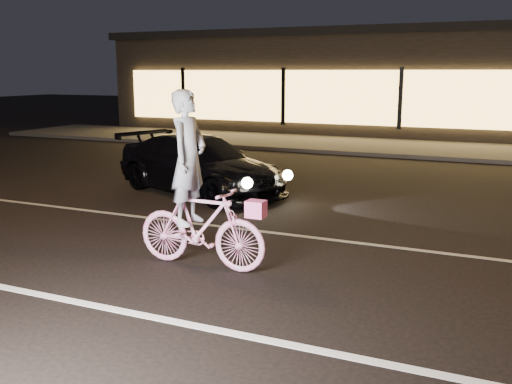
% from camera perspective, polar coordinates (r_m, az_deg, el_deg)
% --- Properties ---
extents(ground, '(90.00, 90.00, 0.00)m').
position_cam_1_polar(ground, '(7.58, -5.93, -7.69)').
color(ground, black).
rests_on(ground, ground).
extents(lane_stripe_near, '(60.00, 0.12, 0.01)m').
position_cam_1_polar(lane_stripe_near, '(6.42, -12.68, -11.65)').
color(lane_stripe_near, silver).
rests_on(lane_stripe_near, ground).
extents(lane_stripe_far, '(60.00, 0.10, 0.01)m').
position_cam_1_polar(lane_stripe_far, '(9.29, 0.17, -3.90)').
color(lane_stripe_far, gray).
rests_on(lane_stripe_far, ground).
extents(sidewalk, '(30.00, 4.00, 0.12)m').
position_cam_1_polar(sidewalk, '(19.68, 13.12, 4.39)').
color(sidewalk, '#383533').
rests_on(sidewalk, ground).
extents(storefront, '(25.40, 8.42, 4.20)m').
position_cam_1_polar(storefront, '(25.41, 15.92, 10.61)').
color(storefront, black).
rests_on(storefront, ground).
extents(cyclist, '(1.85, 0.64, 2.32)m').
position_cam_1_polar(cyclist, '(7.46, -5.89, -1.39)').
color(cyclist, '#FF41A0').
rests_on(cyclist, ground).
extents(sedan, '(4.55, 3.08, 1.22)m').
position_cam_1_polar(sedan, '(12.16, -5.70, 2.76)').
color(sedan, black).
rests_on(sedan, ground).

